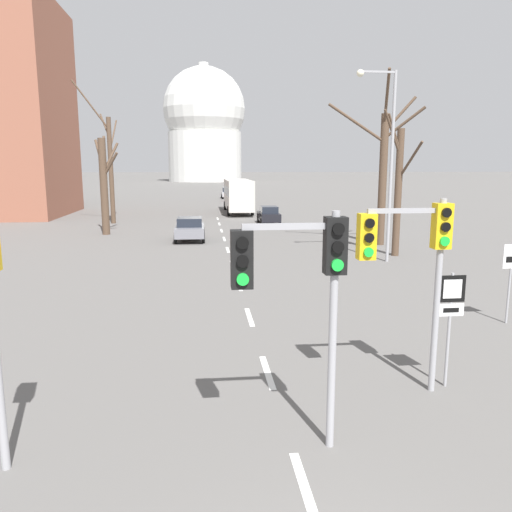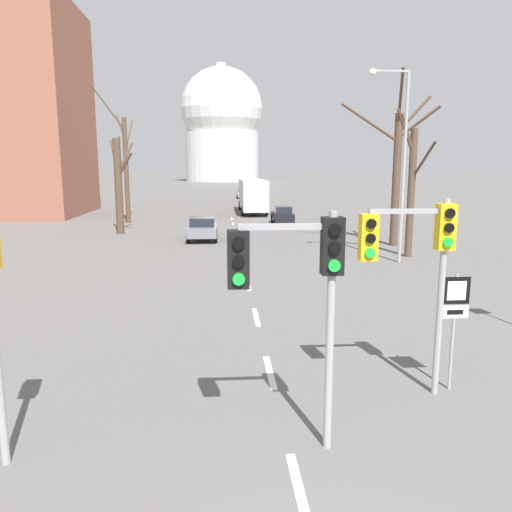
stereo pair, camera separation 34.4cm
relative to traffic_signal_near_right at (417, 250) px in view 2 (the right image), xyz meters
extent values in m
cube|color=silver|center=(-2.91, -3.11, -3.21)|extent=(0.16, 2.00, 0.01)
cube|color=silver|center=(-2.91, 1.39, -3.21)|extent=(0.16, 2.00, 0.01)
cube|color=silver|center=(-2.91, 5.89, -3.21)|extent=(0.16, 2.00, 0.01)
cube|color=silver|center=(-2.91, 10.39, -3.21)|extent=(0.16, 2.00, 0.01)
cube|color=silver|center=(-2.91, 14.89, -3.21)|extent=(0.16, 2.00, 0.01)
cube|color=silver|center=(-2.91, 19.39, -3.21)|extent=(0.16, 2.00, 0.01)
cube|color=silver|center=(-2.91, 23.89, -3.21)|extent=(0.16, 2.00, 0.01)
cube|color=silver|center=(-2.91, 28.39, -3.21)|extent=(0.16, 2.00, 0.01)
cube|color=silver|center=(-2.91, 32.89, -3.21)|extent=(0.16, 2.00, 0.01)
cube|color=silver|center=(-2.91, 37.39, -3.21)|extent=(0.16, 2.00, 0.01)
cylinder|color=#9E9EA3|center=(0.59, 0.01, -1.08)|extent=(0.14, 0.14, 4.27)
cube|color=yellow|center=(0.59, 0.01, 0.47)|extent=(0.36, 0.28, 0.96)
cylinder|color=black|center=(0.59, -0.16, 0.77)|extent=(0.20, 0.06, 0.20)
cylinder|color=black|center=(0.59, -0.16, 0.47)|extent=(0.20, 0.06, 0.20)
cylinder|color=green|center=(0.59, -0.16, 0.17)|extent=(0.20, 0.06, 0.20)
cube|color=#9E9EA3|center=(-0.22, 0.01, 0.80)|extent=(1.62, 0.10, 0.10)
cube|color=yellow|center=(-1.03, 0.01, 0.27)|extent=(0.36, 0.28, 0.96)
cylinder|color=black|center=(-1.03, -0.16, 0.57)|extent=(0.20, 0.06, 0.20)
cylinder|color=black|center=(-1.03, -0.16, 0.27)|extent=(0.20, 0.06, 0.20)
cylinder|color=green|center=(-1.03, -0.16, -0.03)|extent=(0.20, 0.06, 0.20)
cylinder|color=#9E9EA3|center=(-2.23, -1.93, -1.11)|extent=(0.14, 0.14, 4.21)
cube|color=black|center=(-2.23, -1.93, 0.41)|extent=(0.36, 0.28, 0.96)
cylinder|color=black|center=(-2.23, -2.10, 0.71)|extent=(0.20, 0.06, 0.20)
cylinder|color=black|center=(-2.23, -2.10, 0.41)|extent=(0.20, 0.06, 0.20)
cylinder|color=green|center=(-2.23, -2.10, 0.12)|extent=(0.20, 0.06, 0.20)
cube|color=#9E9EA3|center=(-3.01, -1.93, 0.74)|extent=(1.56, 0.10, 0.10)
cube|color=black|center=(-3.79, -1.93, 0.21)|extent=(0.36, 0.28, 0.96)
cylinder|color=black|center=(-3.79, -2.10, 0.51)|extent=(0.20, 0.06, 0.20)
cylinder|color=black|center=(-3.79, -2.10, 0.21)|extent=(0.20, 0.06, 0.20)
cylinder|color=green|center=(-3.79, -2.10, -0.08)|extent=(0.20, 0.06, 0.20)
cylinder|color=#9E9EA3|center=(1.00, 0.18, -1.90)|extent=(0.07, 0.07, 2.63)
cube|color=black|center=(1.00, 0.16, -0.93)|extent=(0.60, 0.03, 0.60)
cube|color=white|center=(1.00, 0.14, -0.93)|extent=(0.42, 0.01, 0.42)
cube|color=white|center=(1.00, 0.16, -1.41)|extent=(0.60, 0.03, 0.28)
cube|color=black|center=(1.00, 0.14, -1.41)|extent=(0.36, 0.01, 0.10)
cylinder|color=#9E9EA3|center=(5.18, 14.82, 1.56)|extent=(0.16, 0.16, 9.55)
cube|color=#9E9EA3|center=(4.29, 14.82, 6.24)|extent=(1.79, 0.10, 0.10)
sphere|color=#F2EAC6|center=(3.39, 14.82, 6.16)|extent=(0.36, 0.36, 0.36)
cube|color=slate|center=(-5.22, 23.39, -2.53)|extent=(1.89, 3.84, 0.64)
cube|color=#1E232D|center=(-5.22, 23.20, -1.93)|extent=(1.61, 1.85, 0.56)
cylinder|color=black|center=(-6.12, 24.58, -2.85)|extent=(0.18, 0.72, 0.72)
cylinder|color=black|center=(-4.33, 24.58, -2.85)|extent=(0.18, 0.72, 0.72)
cylinder|color=black|center=(-6.12, 22.20, -2.85)|extent=(0.18, 0.72, 0.72)
cylinder|color=black|center=(-4.33, 22.20, -2.85)|extent=(0.18, 0.72, 0.72)
cube|color=#B7B7BC|center=(-0.45, 67.28, -2.54)|extent=(1.65, 4.31, 0.69)
cube|color=#1E232D|center=(-0.45, 67.06, -1.87)|extent=(1.40, 2.07, 0.66)
cylinder|color=black|center=(-1.22, 68.61, -2.88)|extent=(0.18, 0.66, 0.66)
cylinder|color=black|center=(0.32, 68.61, -2.88)|extent=(0.18, 0.66, 0.66)
cylinder|color=black|center=(-1.22, 65.94, -2.88)|extent=(0.18, 0.66, 0.66)
cylinder|color=black|center=(0.32, 65.94, -2.88)|extent=(0.18, 0.66, 0.66)
cube|color=black|center=(1.32, 32.50, -2.57)|extent=(1.62, 3.81, 0.68)
cube|color=#1E232D|center=(1.32, 32.31, -1.95)|extent=(1.38, 1.83, 0.54)
cylinder|color=black|center=(0.56, 33.68, -2.91)|extent=(0.18, 0.61, 0.61)
cylinder|color=black|center=(2.08, 33.68, -2.91)|extent=(0.18, 0.61, 0.61)
cylinder|color=black|center=(0.56, 31.32, -2.91)|extent=(0.18, 0.61, 0.61)
cylinder|color=black|center=(2.08, 31.32, -2.91)|extent=(0.18, 0.61, 0.61)
cube|color=maroon|center=(0.24, 60.95, -2.58)|extent=(1.86, 4.17, 0.58)
cube|color=#1E232D|center=(0.24, 60.74, -2.01)|extent=(1.58, 2.00, 0.56)
cylinder|color=black|center=(-0.63, 62.24, -2.86)|extent=(0.18, 0.70, 0.70)
cylinder|color=black|center=(1.12, 62.24, -2.86)|extent=(0.18, 0.70, 0.70)
cylinder|color=black|center=(-0.63, 59.65, -2.86)|extent=(0.18, 0.70, 0.70)
cylinder|color=black|center=(1.12, 59.65, -2.86)|extent=(0.18, 0.70, 0.70)
cube|color=beige|center=(-0.53, 43.17, -1.23)|extent=(2.50, 10.80, 3.00)
cube|color=black|center=(-0.53, 43.17, -0.86)|extent=(2.52, 10.26, 0.90)
cylinder|color=black|center=(-1.73, 46.95, -2.73)|extent=(0.26, 0.96, 0.96)
cylinder|color=black|center=(0.67, 46.95, -2.73)|extent=(0.26, 0.96, 0.96)
cylinder|color=black|center=(-1.73, 39.93, -2.73)|extent=(0.26, 0.96, 0.96)
cylinder|color=black|center=(0.67, 39.93, -2.73)|extent=(0.26, 0.96, 0.96)
cylinder|color=brown|center=(-11.35, 27.12, 0.22)|extent=(0.54, 0.54, 6.87)
cylinder|color=brown|center=(-10.79, 26.84, 1.78)|extent=(1.29, 0.77, 1.83)
cylinder|color=brown|center=(-11.69, 27.71, 2.68)|extent=(0.81, 1.36, 1.90)
cylinder|color=brown|center=(-11.47, 28.19, 2.49)|extent=(0.39, 2.28, 2.90)
cylinder|color=brown|center=(-10.89, 27.74, 2.30)|extent=(1.06, 1.42, 2.24)
cylinder|color=brown|center=(6.81, 20.33, 0.82)|extent=(0.49, 0.49, 8.06)
cylinder|color=brown|center=(7.74, 20.35, 4.81)|extent=(2.00, 0.22, 2.17)
cylinder|color=brown|center=(7.84, 19.78, 4.28)|extent=(2.08, 1.39, 1.88)
cylinder|color=brown|center=(7.21, 21.04, 3.42)|extent=(0.90, 1.58, 2.37)
cylinder|color=brown|center=(6.45, 19.29, 5.63)|extent=(0.81, 2.25, 3.04)
cylinder|color=brown|center=(5.10, 20.54, 4.28)|extent=(3.53, 0.68, 2.42)
cylinder|color=brown|center=(-12.05, 34.41, 1.27)|extent=(0.39, 0.39, 8.97)
cylinder|color=brown|center=(-12.58, 35.29, 5.26)|extent=(1.03, 1.92, 1.93)
cylinder|color=brown|center=(-12.04, 36.40, 4.37)|extent=(0.15, 4.06, 2.98)
cylinder|color=brown|center=(-13.44, 34.32, 6.71)|extent=(2.89, 0.33, 3.99)
cylinder|color=brown|center=(6.27, 16.45, 0.24)|extent=(0.39, 0.39, 6.90)
cylinder|color=brown|center=(6.54, 15.64, 2.02)|extent=(0.60, 1.72, 1.94)
cylinder|color=brown|center=(5.81, 16.21, 3.43)|extent=(1.03, 0.62, 2.01)
cylinder|color=brown|center=(5.67, 16.13, 3.44)|extent=(1.31, 0.79, 2.36)
cylinder|color=silver|center=(-2.91, 154.31, 4.56)|extent=(23.32, 23.32, 15.55)
sphere|color=silver|center=(-2.91, 154.31, 19.46)|extent=(25.91, 25.91, 25.91)
cylinder|color=silver|center=(-2.91, 154.31, 31.12)|extent=(3.11, 3.11, 4.53)
camera|label=1|loc=(-4.43, -9.92, 1.72)|focal=35.00mm
camera|label=2|loc=(-4.09, -9.95, 1.72)|focal=35.00mm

